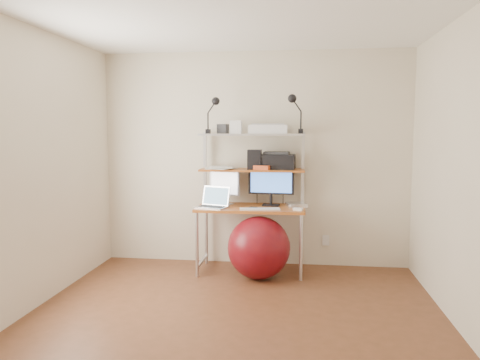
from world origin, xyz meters
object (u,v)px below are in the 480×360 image
(exercise_ball, at_px, (259,248))
(laptop, at_px, (214,203))
(monitor_silver, at_px, (224,185))
(printer, at_px, (277,161))
(monitor_black, at_px, (271,183))

(exercise_ball, bearing_deg, laptop, 163.58)
(monitor_silver, height_order, laptop, monitor_silver)
(laptop, xyz_separation_m, printer, (0.67, 0.25, 0.45))
(laptop, distance_m, exercise_ball, 0.70)
(monitor_black, bearing_deg, monitor_silver, -176.50)
(monitor_silver, height_order, exercise_ball, monitor_silver)
(monitor_silver, bearing_deg, monitor_black, 19.50)
(laptop, relative_size, printer, 0.93)
(monitor_black, height_order, exercise_ball, monitor_black)
(monitor_silver, relative_size, monitor_black, 0.80)
(monitor_black, relative_size, exercise_ball, 0.77)
(printer, bearing_deg, exercise_ball, -108.43)
(printer, bearing_deg, laptop, -155.93)
(monitor_silver, relative_size, printer, 0.97)
(monitor_silver, distance_m, printer, 0.66)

